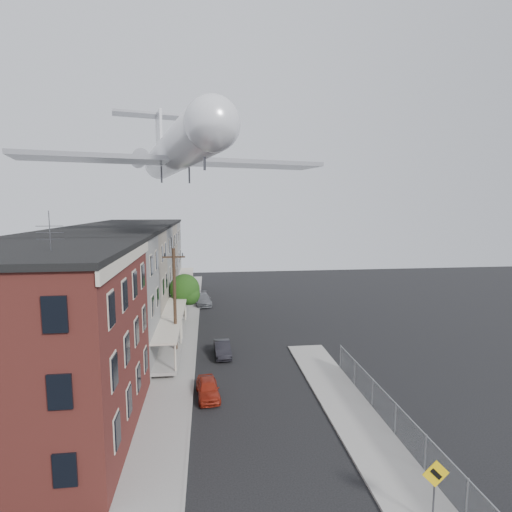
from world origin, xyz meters
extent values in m
cube|color=gray|center=(-5.50, 24.00, 0.06)|extent=(3.00, 62.00, 0.12)
cube|color=gray|center=(5.50, 6.00, 0.06)|extent=(3.00, 26.00, 0.12)
cube|color=gray|center=(-4.05, 24.00, 0.07)|extent=(0.15, 62.00, 0.14)
cube|color=gray|center=(4.05, 6.00, 0.07)|extent=(0.15, 26.00, 0.14)
cube|color=#3C1713|center=(-12.00, 7.00, 5.00)|extent=(10.00, 12.00, 10.00)
cube|color=black|center=(-12.00, 7.00, 10.15)|extent=(10.30, 12.30, 0.30)
cube|color=beige|center=(-6.92, 7.00, 9.70)|extent=(0.16, 12.20, 0.60)
cylinder|color=#515156|center=(-10.00, 5.00, 11.15)|extent=(0.04, 0.04, 2.00)
cube|color=slate|center=(-12.00, 16.50, 5.00)|extent=(10.00, 7.00, 10.00)
cube|color=black|center=(-12.00, 16.50, 10.15)|extent=(10.25, 7.00, 0.30)
cube|color=gray|center=(-6.10, 16.50, 0.55)|extent=(1.80, 6.40, 0.25)
cube|color=beige|center=(-6.10, 16.50, 2.75)|extent=(1.90, 6.50, 0.15)
cube|color=slate|center=(-12.00, 23.50, 5.00)|extent=(10.00, 7.00, 10.00)
cube|color=black|center=(-12.00, 23.50, 10.15)|extent=(10.25, 7.00, 0.30)
cube|color=gray|center=(-6.10, 23.50, 0.55)|extent=(1.80, 6.40, 0.25)
cube|color=beige|center=(-6.10, 23.50, 2.75)|extent=(1.90, 6.50, 0.15)
cube|color=slate|center=(-12.00, 30.50, 5.00)|extent=(10.00, 7.00, 10.00)
cube|color=black|center=(-12.00, 30.50, 10.15)|extent=(10.25, 7.00, 0.30)
cube|color=gray|center=(-6.10, 30.50, 0.55)|extent=(1.80, 6.40, 0.25)
cube|color=beige|center=(-6.10, 30.50, 2.75)|extent=(1.90, 6.50, 0.15)
cube|color=slate|center=(-12.00, 37.50, 5.00)|extent=(10.00, 7.00, 10.00)
cube|color=black|center=(-12.00, 37.50, 10.15)|extent=(10.25, 7.00, 0.30)
cube|color=gray|center=(-6.10, 37.50, 0.55)|extent=(1.80, 6.40, 0.25)
cube|color=beige|center=(-6.10, 37.50, 2.75)|extent=(1.90, 6.50, 0.15)
cube|color=slate|center=(-12.00, 44.50, 5.00)|extent=(10.00, 7.00, 10.00)
cube|color=black|center=(-12.00, 44.50, 10.15)|extent=(10.25, 7.00, 0.30)
cube|color=gray|center=(-6.10, 44.50, 0.55)|extent=(1.80, 6.40, 0.25)
cube|color=beige|center=(-6.10, 44.50, 2.75)|extent=(1.90, 6.50, 0.15)
cylinder|color=gray|center=(7.00, -1.00, 0.95)|extent=(0.06, 0.06, 1.90)
cylinder|color=gray|center=(7.00, 2.00, 0.95)|extent=(0.06, 0.06, 1.90)
cylinder|color=gray|center=(7.00, 5.00, 0.95)|extent=(0.06, 0.06, 1.90)
cylinder|color=gray|center=(7.00, 8.00, 0.95)|extent=(0.06, 0.06, 1.90)
cylinder|color=gray|center=(7.00, 11.00, 0.95)|extent=(0.06, 0.06, 1.90)
cylinder|color=gray|center=(7.00, 14.00, 0.95)|extent=(0.06, 0.06, 1.90)
cube|color=gray|center=(7.00, 5.00, 1.85)|extent=(0.04, 18.00, 0.04)
cube|color=gray|center=(7.00, 5.00, 0.95)|extent=(0.02, 18.00, 1.80)
cylinder|color=#515156|center=(5.60, -1.00, 1.30)|extent=(0.07, 0.07, 2.60)
cube|color=yellow|center=(5.60, -1.04, 2.25)|extent=(1.10, 0.03, 1.10)
cube|color=black|center=(5.60, -1.06, 2.25)|extent=(0.52, 0.02, 0.52)
cylinder|color=black|center=(-5.60, 18.00, 4.50)|extent=(0.26, 0.26, 9.00)
cube|color=black|center=(-5.60, 18.00, 8.30)|extent=(1.80, 0.12, 0.12)
cylinder|color=black|center=(-6.30, 18.00, 8.50)|extent=(0.08, 0.08, 0.25)
cylinder|color=black|center=(-4.90, 18.00, 8.50)|extent=(0.08, 0.08, 0.25)
cylinder|color=black|center=(-5.40, 28.00, 1.20)|extent=(0.24, 0.24, 2.40)
sphere|color=#123B10|center=(-5.40, 28.00, 3.60)|extent=(3.20, 3.20, 3.20)
sphere|color=#123B10|center=(-4.90, 27.70, 3.04)|extent=(2.24, 2.24, 2.24)
imported|color=maroon|center=(-3.02, 10.68, 0.59)|extent=(1.73, 3.60, 1.19)
imported|color=black|center=(-1.80, 17.81, 0.60)|extent=(1.44, 3.69, 1.20)
imported|color=slate|center=(-3.60, 35.38, 0.69)|extent=(2.45, 4.92, 1.37)
cylinder|color=silver|center=(-5.43, 22.16, 17.11)|extent=(9.07, 25.04, 3.33)
sphere|color=silver|center=(-2.52, 10.03, 17.11)|extent=(3.33, 3.33, 3.33)
cone|color=silver|center=(-8.35, 34.29, 17.11)|extent=(3.96, 3.81, 3.33)
cube|color=#939399|center=(-5.07, 20.65, 16.07)|extent=(25.28, 10.08, 0.36)
cylinder|color=#939399|center=(-9.93, 30.17, 17.32)|extent=(2.59, 4.43, 1.66)
cylinder|color=#939399|center=(-5.07, 31.34, 17.32)|extent=(2.59, 4.43, 1.66)
cube|color=silver|center=(-8.23, 33.79, 20.02)|extent=(1.18, 3.90, 5.82)
cube|color=#939399|center=(-8.47, 34.80, 22.72)|extent=(10.24, 4.94, 0.26)
cylinder|color=#515156|center=(-3.00, 12.05, 15.24)|extent=(0.17, 0.17, 1.25)
camera|label=1|loc=(-2.88, -14.10, 12.37)|focal=28.00mm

